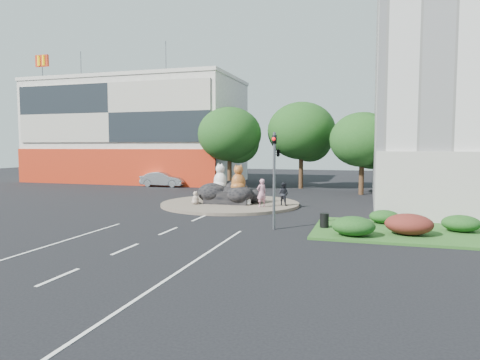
# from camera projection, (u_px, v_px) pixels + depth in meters

# --- Properties ---
(ground) EXTENTS (120.00, 120.00, 0.00)m
(ground) POSITION_uv_depth(u_px,v_px,m) (169.00, 231.00, 21.59)
(ground) COLOR black
(ground) RESTS_ON ground
(roundabout_island) EXTENTS (10.00, 10.00, 0.20)m
(roundabout_island) POSITION_uv_depth(u_px,v_px,m) (230.00, 204.00, 31.12)
(roundabout_island) COLOR brown
(roundabout_island) RESTS_ON ground
(rock_plinth) EXTENTS (3.20, 2.60, 0.90)m
(rock_plinth) POSITION_uv_depth(u_px,v_px,m) (230.00, 196.00, 31.08)
(rock_plinth) COLOR black
(rock_plinth) RESTS_ON roundabout_island
(shophouse_block) EXTENTS (25.20, 12.30, 17.40)m
(shophouse_block) POSITION_uv_depth(u_px,v_px,m) (137.00, 131.00, 52.94)
(shophouse_block) COLOR silver
(shophouse_block) RESTS_ON ground
(grass_verge) EXTENTS (10.00, 6.00, 0.12)m
(grass_verge) POSITION_uv_depth(u_px,v_px,m) (418.00, 232.00, 20.98)
(grass_verge) COLOR #244F1A
(grass_verge) RESTS_ON ground
(tree_left) EXTENTS (6.46, 6.46, 8.27)m
(tree_left) POSITION_uv_depth(u_px,v_px,m) (230.00, 137.00, 43.36)
(tree_left) COLOR #382314
(tree_left) RESTS_ON ground
(tree_mid) EXTENTS (6.84, 6.84, 8.76)m
(tree_mid) POSITION_uv_depth(u_px,v_px,m) (302.00, 134.00, 43.23)
(tree_mid) COLOR #382314
(tree_mid) RESTS_ON ground
(tree_right) EXTENTS (5.70, 5.70, 7.30)m
(tree_right) POSITION_uv_depth(u_px,v_px,m) (363.00, 142.00, 37.75)
(tree_right) COLOR #382314
(tree_right) RESTS_ON ground
(hedge_near_green) EXTENTS (2.00, 1.60, 0.90)m
(hedge_near_green) POSITION_uv_depth(u_px,v_px,m) (353.00, 226.00, 19.90)
(hedge_near_green) COLOR #143C13
(hedge_near_green) RESTS_ON grass_verge
(hedge_red) EXTENTS (2.20, 1.76, 0.99)m
(hedge_red) POSITION_uv_depth(u_px,v_px,m) (409.00, 224.00, 20.12)
(hedge_red) COLOR #541E16
(hedge_red) RESTS_ON grass_verge
(hedge_mid_green) EXTENTS (1.80, 1.44, 0.81)m
(hedge_mid_green) POSITION_uv_depth(u_px,v_px,m) (461.00, 223.00, 20.84)
(hedge_mid_green) COLOR #143C13
(hedge_mid_green) RESTS_ON grass_verge
(hedge_back_green) EXTENTS (1.60, 1.28, 0.72)m
(hedge_back_green) POSITION_uv_depth(u_px,v_px,m) (385.00, 217.00, 23.09)
(hedge_back_green) COLOR #143C13
(hedge_back_green) RESTS_ON grass_verge
(traffic_light) EXTENTS (0.44, 1.24, 5.00)m
(traffic_light) POSITION_uv_depth(u_px,v_px,m) (276.00, 159.00, 21.74)
(traffic_light) COLOR #595B60
(traffic_light) RESTS_ON ground
(street_lamp) EXTENTS (2.34, 0.22, 8.06)m
(street_lamp) POSITION_uv_depth(u_px,v_px,m) (426.00, 142.00, 25.16)
(street_lamp) COLOR #595B60
(street_lamp) RESTS_ON ground
(cat_white) EXTENTS (1.52, 1.45, 1.97)m
(cat_white) POSITION_uv_depth(u_px,v_px,m) (220.00, 176.00, 31.31)
(cat_white) COLOR silver
(cat_white) RESTS_ON rock_plinth
(cat_tabby) EXTENTS (1.49, 1.43, 1.93)m
(cat_tabby) POSITION_uv_depth(u_px,v_px,m) (238.00, 178.00, 30.29)
(cat_tabby) COLOR #B74C26
(cat_tabby) RESTS_ON rock_plinth
(kitten_calico) EXTENTS (0.67, 0.61, 0.95)m
(kitten_calico) POSITION_uv_depth(u_px,v_px,m) (195.00, 197.00, 30.21)
(kitten_calico) COLOR white
(kitten_calico) RESTS_ON roundabout_island
(kitten_white) EXTENTS (0.57, 0.54, 0.76)m
(kitten_white) POSITION_uv_depth(u_px,v_px,m) (248.00, 200.00, 29.70)
(kitten_white) COLOR silver
(kitten_white) RESTS_ON roundabout_island
(pedestrian_pink) EXTENTS (0.81, 0.81, 1.90)m
(pedestrian_pink) POSITION_uv_depth(u_px,v_px,m) (262.00, 193.00, 28.77)
(pedestrian_pink) COLOR #CB839A
(pedestrian_pink) RESTS_ON roundabout_island
(pedestrian_dark) EXTENTS (0.92, 0.81, 1.59)m
(pedestrian_dark) POSITION_uv_depth(u_px,v_px,m) (283.00, 194.00, 29.54)
(pedestrian_dark) COLOR black
(pedestrian_dark) RESTS_ON roundabout_island
(parked_car) EXTENTS (4.84, 1.84, 1.58)m
(parked_car) POSITION_uv_depth(u_px,v_px,m) (163.00, 179.00, 45.44)
(parked_car) COLOR #A6A9AD
(parked_car) RESTS_ON ground
(litter_bin) EXTENTS (0.50, 0.50, 0.73)m
(litter_bin) POSITION_uv_depth(u_px,v_px,m) (324.00, 220.00, 21.92)
(litter_bin) COLOR black
(litter_bin) RESTS_ON grass_verge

